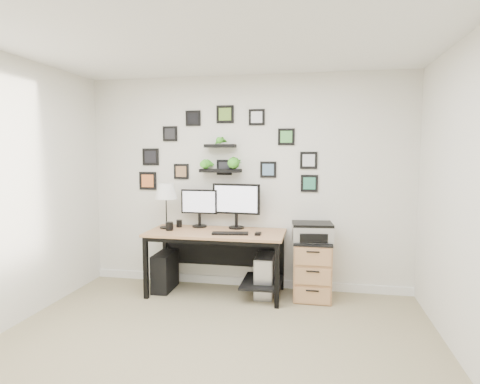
% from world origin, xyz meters
% --- Properties ---
extents(room, '(4.00, 4.00, 4.00)m').
position_xyz_m(room, '(0.00, 1.98, 0.05)').
color(room, tan).
rests_on(room, ground).
extents(desk, '(1.60, 0.70, 0.75)m').
position_xyz_m(desk, '(-0.26, 1.67, 0.63)').
color(desk, tan).
rests_on(desk, ground).
extents(monitor_left, '(0.46, 0.18, 0.47)m').
position_xyz_m(monitor_left, '(-0.56, 1.86, 1.02)').
color(monitor_left, black).
rests_on(monitor_left, desk).
extents(monitor_right, '(0.59, 0.20, 0.55)m').
position_xyz_m(monitor_right, '(-0.10, 1.86, 1.07)').
color(monitor_right, black).
rests_on(monitor_right, desk).
extents(keyboard, '(0.42, 0.19, 0.02)m').
position_xyz_m(keyboard, '(-0.10, 1.51, 0.76)').
color(keyboard, black).
rests_on(keyboard, desk).
extents(mouse, '(0.06, 0.10, 0.03)m').
position_xyz_m(mouse, '(0.22, 1.53, 0.76)').
color(mouse, black).
rests_on(mouse, desk).
extents(table_lamp, '(0.27, 0.27, 0.55)m').
position_xyz_m(table_lamp, '(-0.94, 1.73, 1.19)').
color(table_lamp, black).
rests_on(table_lamp, desk).
extents(mug, '(0.09, 0.09, 0.10)m').
position_xyz_m(mug, '(-0.85, 1.59, 0.80)').
color(mug, black).
rests_on(mug, desk).
extents(pen_cup, '(0.07, 0.07, 0.09)m').
position_xyz_m(pen_cup, '(-0.81, 1.82, 0.79)').
color(pen_cup, black).
rests_on(pen_cup, desk).
extents(pc_tower_black, '(0.21, 0.46, 0.45)m').
position_xyz_m(pc_tower_black, '(-0.94, 1.66, 0.23)').
color(pc_tower_black, black).
rests_on(pc_tower_black, ground).
extents(pc_tower_grey, '(0.23, 0.48, 0.47)m').
position_xyz_m(pc_tower_grey, '(0.28, 1.71, 0.24)').
color(pc_tower_grey, gray).
rests_on(pc_tower_grey, ground).
extents(file_cabinet, '(0.43, 0.53, 0.67)m').
position_xyz_m(file_cabinet, '(0.83, 1.72, 0.34)').
color(file_cabinet, tan).
rests_on(file_cabinet, ground).
extents(printer, '(0.48, 0.40, 0.20)m').
position_xyz_m(printer, '(0.82, 1.72, 0.77)').
color(printer, silver).
rests_on(printer, file_cabinet).
extents(wall_decor, '(2.27, 0.18, 1.05)m').
position_xyz_m(wall_decor, '(-0.29, 1.93, 1.65)').
color(wall_decor, black).
rests_on(wall_decor, ground).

